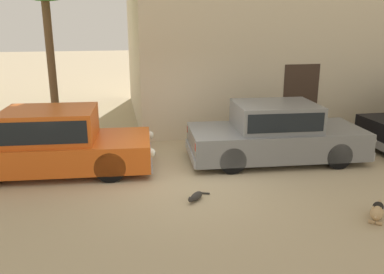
{
  "coord_description": "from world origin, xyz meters",
  "views": [
    {
      "loc": [
        -1.43,
        -8.01,
        3.33
      ],
      "look_at": [
        0.19,
        0.2,
        0.9
      ],
      "focal_mm": 37.72,
      "sensor_mm": 36.0,
      "label": 1
    }
  ],
  "objects_px": {
    "parked_sedan_second": "(275,132)",
    "stray_dog_spotted": "(377,211)",
    "parked_sedan_nearest": "(53,141)",
    "stray_cat": "(196,196)"
  },
  "relations": [
    {
      "from": "stray_dog_spotted",
      "to": "stray_cat",
      "type": "height_order",
      "value": "stray_dog_spotted"
    },
    {
      "from": "parked_sedan_second",
      "to": "stray_cat",
      "type": "distance_m",
      "value": 3.13
    },
    {
      "from": "parked_sedan_second",
      "to": "stray_dog_spotted",
      "type": "height_order",
      "value": "parked_sedan_second"
    },
    {
      "from": "parked_sedan_nearest",
      "to": "parked_sedan_second",
      "type": "relative_size",
      "value": 1.03
    },
    {
      "from": "parked_sedan_second",
      "to": "stray_dog_spotted",
      "type": "bearing_deg",
      "value": -77.09
    },
    {
      "from": "parked_sedan_second",
      "to": "parked_sedan_nearest",
      "type": "bearing_deg",
      "value": -178.32
    },
    {
      "from": "stray_dog_spotted",
      "to": "parked_sedan_nearest",
      "type": "bearing_deg",
      "value": -81.52
    },
    {
      "from": "parked_sedan_nearest",
      "to": "parked_sedan_second",
      "type": "xyz_separation_m",
      "value": [
        5.23,
        -0.21,
        -0.01
      ]
    },
    {
      "from": "parked_sedan_nearest",
      "to": "stray_cat",
      "type": "distance_m",
      "value": 3.62
    },
    {
      "from": "parked_sedan_nearest",
      "to": "parked_sedan_second",
      "type": "distance_m",
      "value": 5.23
    }
  ]
}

